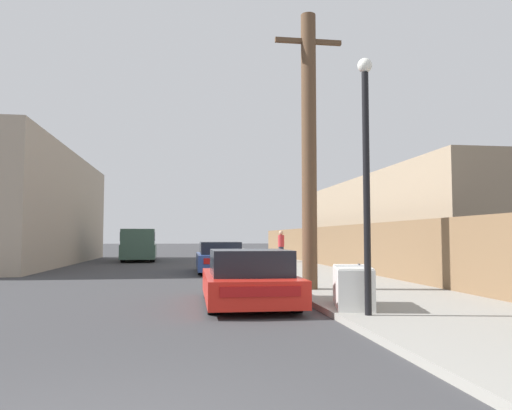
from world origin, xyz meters
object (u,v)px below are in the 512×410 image
parked_sports_car_red (248,280)px  pickup_truck (139,246)px  car_parked_mid (219,258)px  street_lamp (366,163)px  pedestrian (281,246)px  discarded_fridge (353,287)px  utility_pole (309,147)px

parked_sports_car_red → pickup_truck: pickup_truck is taller
car_parked_mid → pickup_truck: pickup_truck is taller
street_lamp → pedestrian: street_lamp is taller
pickup_truck → street_lamp: street_lamp is taller
discarded_fridge → parked_sports_car_red: size_ratio=0.41×
pickup_truck → utility_pole: 19.36m
discarded_fridge → pickup_truck: 22.35m
discarded_fridge → pickup_truck: pickup_truck is taller
discarded_fridge → utility_pole: (0.00, 3.34, 3.32)m
car_parked_mid → utility_pole: size_ratio=0.62×
parked_sports_car_red → utility_pole: utility_pole is taller
car_parked_mid → pickup_truck: (-4.16, 10.13, 0.35)m
utility_pole → parked_sports_car_red: bearing=-133.4°
car_parked_mid → street_lamp: (1.72, -12.42, 2.15)m
discarded_fridge → car_parked_mid: bearing=112.4°
pickup_truck → street_lamp: (5.89, -22.56, 1.80)m
parked_sports_car_red → pickup_truck: size_ratio=0.70×
car_parked_mid → pedestrian: size_ratio=2.67×
car_parked_mid → street_lamp: street_lamp is taller
car_parked_mid → street_lamp: bearing=-81.8°
pickup_truck → utility_pole: utility_pole is taller
parked_sports_car_red → street_lamp: bearing=-52.7°
discarded_fridge → utility_pole: bearing=103.3°
utility_pole → street_lamp: 4.49m
discarded_fridge → parked_sports_car_red: 2.31m
pickup_truck → pedestrian: 8.89m
pickup_truck → pedestrian: (7.97, -3.94, 0.04)m
utility_pole → pedestrian: bearing=82.0°
car_parked_mid → pedestrian: bearing=58.7°
car_parked_mid → pickup_truck: bearing=112.6°
discarded_fridge → street_lamp: size_ratio=0.38×
discarded_fridge → street_lamp: (-0.07, -1.02, 2.24)m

